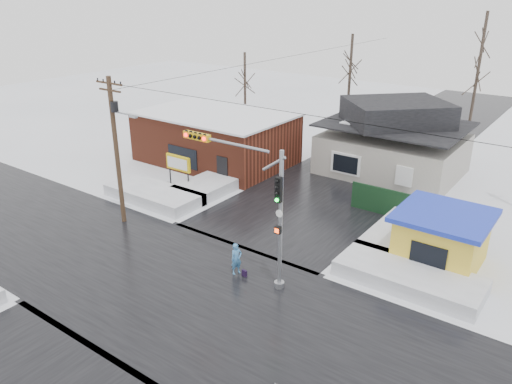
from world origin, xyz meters
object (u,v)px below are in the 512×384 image
Objects in this scene: traffic_signal at (253,194)px; pedestrian at (236,259)px; kiosk at (441,238)px; marquee_sign at (178,164)px; utility_pole at (116,143)px.

traffic_signal is 3.82m from pedestrian.
pedestrian is at bearing -137.84° from kiosk.
kiosk is at bearing 44.84° from traffic_signal.
marquee_sign reaches higher than pedestrian.
traffic_signal reaches higher than pedestrian.
traffic_signal is 10.43m from kiosk.
traffic_signal is 10.39m from utility_pole.
traffic_signal is at bearing -29.72° from marquee_sign.
utility_pole reaches higher than kiosk.
utility_pole is 18.95m from kiosk.
marquee_sign is 0.55× the size of kiosk.
kiosk is (17.43, 6.49, -3.65)m from utility_pole.
utility_pole reaches higher than traffic_signal.
utility_pole is 1.96× the size of kiosk.
kiosk is at bearing 1.55° from marquee_sign.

